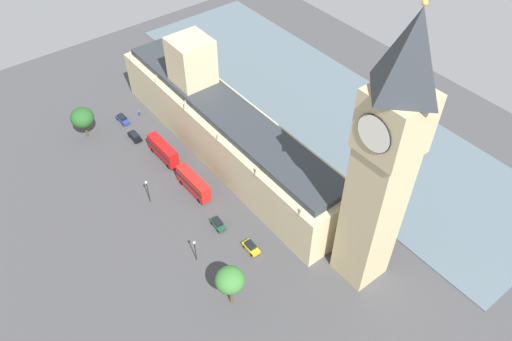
# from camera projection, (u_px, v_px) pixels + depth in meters

# --- Properties ---
(ground_plane) EXTENTS (145.36, 145.36, 0.00)m
(ground_plane) POSITION_uv_depth(u_px,v_px,m) (221.00, 156.00, 122.82)
(ground_plane) COLOR #424244
(river_thames) EXTENTS (38.42, 130.83, 0.25)m
(river_thames) POSITION_uv_depth(u_px,v_px,m) (320.00, 105.00, 137.42)
(river_thames) COLOR slate
(river_thames) RESTS_ON ground
(parliament_building) EXTENTS (14.19, 75.36, 25.63)m
(parliament_building) POSITION_uv_depth(u_px,v_px,m) (222.00, 126.00, 119.24)
(parliament_building) COLOR #CCBA8E
(parliament_building) RESTS_ON ground
(clock_tower) EXTENTS (9.03, 9.03, 56.64)m
(clock_tower) POSITION_uv_depth(u_px,v_px,m) (384.00, 163.00, 78.80)
(clock_tower) COLOR tan
(clock_tower) RESTS_ON ground
(car_blue_under_trees) EXTENTS (2.09, 4.87, 1.74)m
(car_blue_under_trees) POSITION_uv_depth(u_px,v_px,m) (123.00, 119.00, 131.94)
(car_blue_under_trees) COLOR navy
(car_blue_under_trees) RESTS_ON ground
(car_black_opposite_hall) EXTENTS (2.01, 4.62, 1.74)m
(car_black_opposite_hall) POSITION_uv_depth(u_px,v_px,m) (135.00, 136.00, 126.86)
(car_black_opposite_hall) COLOR black
(car_black_opposite_hall) RESTS_ON ground
(double_decker_bus_corner) EXTENTS (2.81, 10.55, 4.75)m
(double_decker_bus_corner) POSITION_uv_depth(u_px,v_px,m) (163.00, 150.00, 120.58)
(double_decker_bus_corner) COLOR red
(double_decker_bus_corner) RESTS_ON ground
(double_decker_bus_leading) EXTENTS (2.82, 10.55, 4.75)m
(double_decker_bus_leading) POSITION_uv_depth(u_px,v_px,m) (193.00, 183.00, 112.60)
(double_decker_bus_leading) COLOR red
(double_decker_bus_leading) RESTS_ON ground
(car_dark_green_trailing) EXTENTS (2.13, 4.25, 1.74)m
(car_dark_green_trailing) POSITION_uv_depth(u_px,v_px,m) (218.00, 224.00, 106.36)
(car_dark_green_trailing) COLOR #19472D
(car_dark_green_trailing) RESTS_ON ground
(car_yellow_cab_midblock) EXTENTS (1.96, 4.12, 1.74)m
(car_yellow_cab_midblock) POSITION_uv_depth(u_px,v_px,m) (251.00, 247.00, 101.95)
(car_yellow_cab_midblock) COLOR gold
(car_yellow_cab_midblock) RESTS_ON ground
(pedestrian_kerbside) EXTENTS (0.60, 0.65, 1.54)m
(pedestrian_kerbside) POSITION_uv_depth(u_px,v_px,m) (139.00, 113.00, 133.93)
(pedestrian_kerbside) COLOR navy
(pedestrian_kerbside) RESTS_ON ground
(plane_tree_by_river_gate) EXTENTS (5.52, 5.52, 9.71)m
(plane_tree_by_river_gate) POSITION_uv_depth(u_px,v_px,m) (230.00, 280.00, 88.86)
(plane_tree_by_river_gate) COLOR brown
(plane_tree_by_river_gate) RESTS_ON ground
(plane_tree_near_tower) EXTENTS (5.87, 5.87, 8.53)m
(plane_tree_near_tower) POSITION_uv_depth(u_px,v_px,m) (82.00, 118.00, 124.11)
(plane_tree_near_tower) COLOR brown
(plane_tree_near_tower) RESTS_ON ground
(street_lamp_far_end) EXTENTS (0.56, 0.56, 6.06)m
(street_lamp_far_end) POSITION_uv_depth(u_px,v_px,m) (195.00, 247.00, 97.79)
(street_lamp_far_end) COLOR black
(street_lamp_far_end) RESTS_ON ground
(street_lamp_slot_10) EXTENTS (0.56, 0.56, 6.44)m
(street_lamp_slot_10) POSITION_uv_depth(u_px,v_px,m) (147.00, 188.00, 109.01)
(street_lamp_slot_10) COLOR black
(street_lamp_slot_10) RESTS_ON ground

